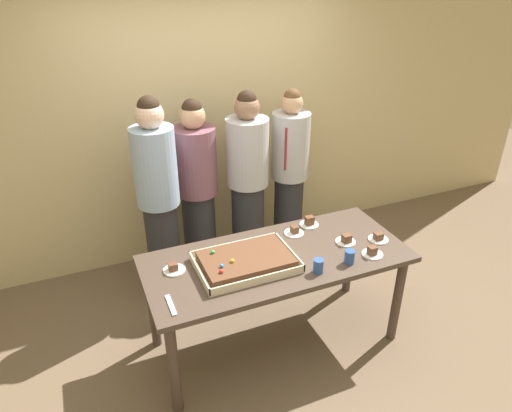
{
  "coord_description": "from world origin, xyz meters",
  "views": [
    {
      "loc": [
        -1.19,
        -2.46,
        2.65
      ],
      "look_at": [
        -0.1,
        0.15,
        1.14
      ],
      "focal_mm": 32.63,
      "sensor_mm": 36.0,
      "label": 1
    }
  ],
  "objects_px": {
    "sheet_cake": "(246,261)",
    "plated_slice_far_left": "(372,253)",
    "party_table": "(277,268)",
    "plated_slice_far_right": "(309,223)",
    "plated_slice_center_back": "(346,240)",
    "person_green_shirt_behind": "(159,200)",
    "cake_server_utensil": "(171,305)",
    "plated_slice_near_left": "(294,232)",
    "person_striped_tie_right": "(289,174)",
    "drink_cup_middle": "(318,266)",
    "person_left_edge_reaching": "(197,189)",
    "drink_cup_nearest": "(350,257)",
    "person_serving_front": "(248,183)",
    "plated_slice_near_right": "(378,238)",
    "plated_slice_center_front": "(174,269)"
  },
  "relations": [
    {
      "from": "plated_slice_far_right",
      "to": "plated_slice_center_back",
      "type": "distance_m",
      "value": 0.35
    },
    {
      "from": "party_table",
      "to": "person_serving_front",
      "type": "distance_m",
      "value": 1.07
    },
    {
      "from": "plated_slice_near_left",
      "to": "person_striped_tie_right",
      "type": "xyz_separation_m",
      "value": [
        0.4,
        0.88,
        0.05
      ]
    },
    {
      "from": "plated_slice_far_left",
      "to": "person_striped_tie_right",
      "type": "bearing_deg",
      "value": 89.22
    },
    {
      "from": "plated_slice_far_left",
      "to": "plated_slice_center_back",
      "type": "xyz_separation_m",
      "value": [
        -0.08,
        0.21,
        0.0
      ]
    },
    {
      "from": "cake_server_utensil",
      "to": "person_green_shirt_behind",
      "type": "relative_size",
      "value": 0.11
    },
    {
      "from": "party_table",
      "to": "drink_cup_middle",
      "type": "xyz_separation_m",
      "value": [
        0.17,
        -0.28,
        0.15
      ]
    },
    {
      "from": "plated_slice_far_left",
      "to": "plated_slice_far_right",
      "type": "bearing_deg",
      "value": 111.2
    },
    {
      "from": "drink_cup_middle",
      "to": "person_green_shirt_behind",
      "type": "height_order",
      "value": "person_green_shirt_behind"
    },
    {
      "from": "party_table",
      "to": "plated_slice_far_right",
      "type": "distance_m",
      "value": 0.53
    },
    {
      "from": "person_green_shirt_behind",
      "to": "plated_slice_far_left",
      "type": "bearing_deg",
      "value": 24.98
    },
    {
      "from": "person_left_edge_reaching",
      "to": "sheet_cake",
      "type": "bearing_deg",
      "value": -0.04
    },
    {
      "from": "party_table",
      "to": "drink_cup_middle",
      "type": "distance_m",
      "value": 0.36
    },
    {
      "from": "sheet_cake",
      "to": "person_left_edge_reaching",
      "type": "bearing_deg",
      "value": 89.79
    },
    {
      "from": "drink_cup_middle",
      "to": "person_serving_front",
      "type": "height_order",
      "value": "person_serving_front"
    },
    {
      "from": "plated_slice_center_back",
      "to": "person_green_shirt_behind",
      "type": "relative_size",
      "value": 0.08
    },
    {
      "from": "sheet_cake",
      "to": "plated_slice_far_left",
      "type": "height_order",
      "value": "sheet_cake"
    },
    {
      "from": "drink_cup_nearest",
      "to": "person_left_edge_reaching",
      "type": "height_order",
      "value": "person_left_edge_reaching"
    },
    {
      "from": "person_striped_tie_right",
      "to": "person_left_edge_reaching",
      "type": "xyz_separation_m",
      "value": [
        -0.89,
        0.05,
        -0.01
      ]
    },
    {
      "from": "sheet_cake",
      "to": "person_striped_tie_right",
      "type": "relative_size",
      "value": 0.4
    },
    {
      "from": "plated_slice_far_right",
      "to": "person_left_edge_reaching",
      "type": "distance_m",
      "value": 1.08
    },
    {
      "from": "plated_slice_far_left",
      "to": "person_left_edge_reaching",
      "type": "relative_size",
      "value": 0.09
    },
    {
      "from": "plated_slice_far_right",
      "to": "person_left_edge_reaching",
      "type": "relative_size",
      "value": 0.09
    },
    {
      "from": "plated_slice_near_right",
      "to": "plated_slice_far_left",
      "type": "distance_m",
      "value": 0.22
    },
    {
      "from": "drink_cup_nearest",
      "to": "person_serving_front",
      "type": "relative_size",
      "value": 0.06
    },
    {
      "from": "drink_cup_middle",
      "to": "person_left_edge_reaching",
      "type": "bearing_deg",
      "value": 106.2
    },
    {
      "from": "party_table",
      "to": "plated_slice_center_front",
      "type": "relative_size",
      "value": 12.52
    },
    {
      "from": "plated_slice_center_back",
      "to": "person_left_edge_reaching",
      "type": "bearing_deg",
      "value": 123.5
    },
    {
      "from": "plated_slice_center_back",
      "to": "drink_cup_nearest",
      "type": "relative_size",
      "value": 1.5
    },
    {
      "from": "plated_slice_near_left",
      "to": "plated_slice_center_front",
      "type": "bearing_deg",
      "value": -173.23
    },
    {
      "from": "person_green_shirt_behind",
      "to": "person_striped_tie_right",
      "type": "distance_m",
      "value": 1.29
    },
    {
      "from": "plated_slice_center_back",
      "to": "drink_cup_nearest",
      "type": "bearing_deg",
      "value": -117.73
    },
    {
      "from": "drink_cup_nearest",
      "to": "person_serving_front",
      "type": "distance_m",
      "value": 1.32
    },
    {
      "from": "plated_slice_near_right",
      "to": "person_serving_front",
      "type": "distance_m",
      "value": 1.28
    },
    {
      "from": "person_green_shirt_behind",
      "to": "plated_slice_center_back",
      "type": "bearing_deg",
      "value": 28.7
    },
    {
      "from": "cake_server_utensil",
      "to": "plated_slice_center_back",
      "type": "bearing_deg",
      "value": 8.06
    },
    {
      "from": "plated_slice_center_front",
      "to": "person_serving_front",
      "type": "bearing_deg",
      "value": 45.46
    },
    {
      "from": "drink_cup_middle",
      "to": "plated_slice_center_back",
      "type": "bearing_deg",
      "value": 32.97
    },
    {
      "from": "cake_server_utensil",
      "to": "plated_slice_far_right",
      "type": "bearing_deg",
      "value": 22.96
    },
    {
      "from": "drink_cup_middle",
      "to": "cake_server_utensil",
      "type": "relative_size",
      "value": 0.5
    },
    {
      "from": "sheet_cake",
      "to": "plated_slice_center_back",
      "type": "height_order",
      "value": "sheet_cake"
    },
    {
      "from": "plated_slice_center_back",
      "to": "drink_cup_nearest",
      "type": "height_order",
      "value": "drink_cup_nearest"
    },
    {
      "from": "plated_slice_far_left",
      "to": "person_striped_tie_right",
      "type": "height_order",
      "value": "person_striped_tie_right"
    },
    {
      "from": "plated_slice_near_left",
      "to": "person_serving_front",
      "type": "xyz_separation_m",
      "value": [
        -0.06,
        0.81,
        0.07
      ]
    },
    {
      "from": "plated_slice_near_right",
      "to": "person_left_edge_reaching",
      "type": "bearing_deg",
      "value": 129.4
    },
    {
      "from": "sheet_cake",
      "to": "plated_slice_far_right",
      "type": "xyz_separation_m",
      "value": [
        0.66,
        0.32,
        -0.01
      ]
    },
    {
      "from": "drink_cup_nearest",
      "to": "cake_server_utensil",
      "type": "xyz_separation_m",
      "value": [
        -1.24,
        0.04,
        -0.05
      ]
    },
    {
      "from": "plated_slice_near_left",
      "to": "plated_slice_center_back",
      "type": "distance_m",
      "value": 0.39
    },
    {
      "from": "party_table",
      "to": "sheet_cake",
      "type": "distance_m",
      "value": 0.28
    },
    {
      "from": "plated_slice_near_left",
      "to": "person_green_shirt_behind",
      "type": "xyz_separation_m",
      "value": [
        -0.88,
        0.7,
        0.12
      ]
    }
  ]
}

